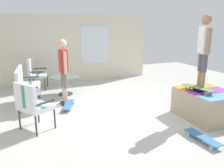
{
  "coord_description": "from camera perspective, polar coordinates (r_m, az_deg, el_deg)",
  "views": [
    {
      "loc": [
        -5.09,
        2.39,
        2.17
      ],
      "look_at": [
        0.22,
        0.28,
        0.7
      ],
      "focal_mm": 38.47,
      "sensor_mm": 36.0,
      "label": 1
    }
  ],
  "objects": [
    {
      "name": "patio_chair_by_wall",
      "position": [
        5.09,
        -18.66,
        -4.2
      ],
      "size": [
        0.82,
        0.8,
        1.02
      ],
      "color": "#38383D",
      "rests_on": "ground_plane"
    },
    {
      "name": "patio_table",
      "position": [
        7.5,
        -11.12,
        0.54
      ],
      "size": [
        0.9,
        0.9,
        0.57
      ],
      "color": "#38383D",
      "rests_on": "ground_plane"
    },
    {
      "name": "house_facade",
      "position": [
        9.14,
        -9.63,
        8.32
      ],
      "size": [
        0.23,
        6.0,
        2.46
      ],
      "color": "beige",
      "rests_on": "ground_plane"
    },
    {
      "name": "person_watching",
      "position": [
        6.5,
        -11.45,
        4.03
      ],
      "size": [
        0.48,
        0.25,
        1.75
      ],
      "color": "navy",
      "rests_on": "ground_plane"
    },
    {
      "name": "ground_plane",
      "position": [
        6.05,
        3.27,
        -7.15
      ],
      "size": [
        12.0,
        12.0,
        0.1
      ],
      "primitive_type": "cube",
      "color": "beige"
    },
    {
      "name": "person_skater",
      "position": [
        5.71,
        21.04,
        8.16
      ],
      "size": [
        0.46,
        0.32,
        1.69
      ],
      "color": "black",
      "rests_on": "skate_ramp"
    },
    {
      "name": "patio_bench",
      "position": [
        6.73,
        -20.05,
        0.17
      ],
      "size": [
        1.3,
        0.67,
        1.02
      ],
      "color": "#38383D",
      "rests_on": "ground_plane"
    },
    {
      "name": "patio_chair_near_house",
      "position": [
        8.32,
        -17.9,
        2.93
      ],
      "size": [
        0.74,
        0.69,
        1.02
      ],
      "color": "#38383D",
      "rests_on": "ground_plane"
    },
    {
      "name": "skate_ramp",
      "position": [
        6.03,
        21.79,
        -4.46
      ],
      "size": [
        1.33,
        1.93,
        0.65
      ],
      "color": "tan",
      "rests_on": "ground_plane"
    },
    {
      "name": "skateboard_by_bench",
      "position": [
        6.39,
        -10.32,
        -4.87
      ],
      "size": [
        0.82,
        0.47,
        0.1
      ],
      "color": "#3372B2",
      "rests_on": "ground_plane"
    },
    {
      "name": "skateboard_on_ramp",
      "position": [
        5.74,
        19.77,
        -0.9
      ],
      "size": [
        0.82,
        0.34,
        0.1
      ],
      "color": "#3F8C4C",
      "rests_on": "skate_ramp"
    },
    {
      "name": "skateboard_spare",
      "position": [
        4.9,
        20.74,
        -11.78
      ],
      "size": [
        0.81,
        0.26,
        0.1
      ],
      "color": "#3372B2",
      "rests_on": "ground_plane"
    }
  ]
}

